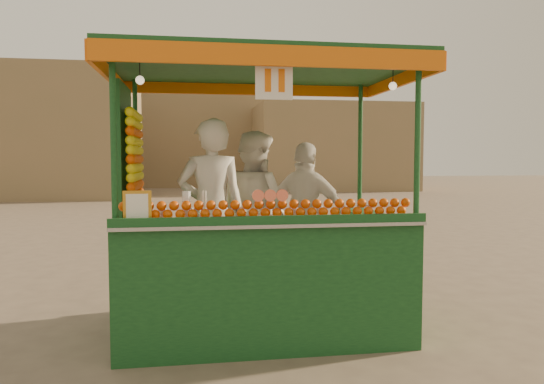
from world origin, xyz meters
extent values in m
plane|color=brown|center=(0.00, 0.00, 0.00)|extent=(90.00, 90.00, 0.00)
cube|color=#856A4B|center=(-9.00, 20.00, 3.00)|extent=(10.00, 6.00, 6.00)
cube|color=#856A4B|center=(7.00, 24.00, 2.50)|extent=(9.00, 6.00, 5.00)
cube|color=#856A4B|center=(-2.00, 30.00, 3.50)|extent=(14.00, 7.00, 7.00)
cube|color=#103C19|center=(-0.47, -0.19, 0.17)|extent=(2.87, 1.76, 0.33)
cylinder|color=black|center=(-1.47, -0.19, 0.20)|extent=(0.40, 0.11, 0.40)
cylinder|color=black|center=(0.52, -0.19, 0.20)|extent=(0.40, 0.11, 0.40)
cube|color=#103C19|center=(-0.47, -0.91, 0.77)|extent=(2.87, 0.33, 0.88)
cube|color=#103C19|center=(-1.74, -0.08, 0.77)|extent=(0.33, 1.43, 0.88)
cube|color=#103C19|center=(0.79, -0.08, 0.77)|extent=(0.33, 1.43, 0.88)
cube|color=#B2B2B7|center=(-0.47, -0.87, 1.23)|extent=(2.87, 0.51, 0.03)
cylinder|color=#103C19|center=(-1.85, -1.02, 1.98)|extent=(0.06, 0.06, 1.54)
cylinder|color=#103C19|center=(0.90, -1.02, 1.98)|extent=(0.06, 0.06, 1.54)
cylinder|color=#103C19|center=(-1.85, 0.64, 1.98)|extent=(0.06, 0.06, 1.54)
cylinder|color=#103C19|center=(0.90, 0.64, 1.98)|extent=(0.06, 0.06, 1.54)
cube|color=#103C19|center=(-0.47, -0.19, 2.80)|extent=(3.09, 1.98, 0.09)
cube|color=orange|center=(-0.47, -1.18, 2.71)|extent=(3.09, 0.04, 0.18)
cube|color=orange|center=(-0.47, 0.80, 2.71)|extent=(3.09, 0.04, 0.18)
cube|color=orange|center=(-2.02, -0.19, 2.71)|extent=(0.04, 1.98, 0.18)
cube|color=orange|center=(1.07, -0.19, 2.71)|extent=(0.04, 1.98, 0.18)
cylinder|color=#FF6D4D|center=(-0.50, -1.02, 1.50)|extent=(0.11, 0.03, 0.11)
cube|color=#BD8323|center=(-1.66, -1.02, 1.40)|extent=(0.24, 0.02, 0.31)
cube|color=white|center=(-0.47, -1.09, 2.51)|extent=(0.33, 0.02, 0.33)
sphere|color=#FFE5B2|center=(-1.63, -0.94, 2.51)|extent=(0.08, 0.08, 0.08)
sphere|color=#FFE5B2|center=(0.68, -0.94, 2.51)|extent=(0.08, 0.08, 0.08)
imported|color=beige|center=(-1.00, -0.24, 1.29)|extent=(0.71, 0.48, 1.91)
imported|color=white|center=(-0.49, 0.27, 1.24)|extent=(1.09, 1.12, 1.82)
imported|color=silver|center=(0.09, 0.11, 1.18)|extent=(1.05, 0.89, 1.69)
camera|label=1|loc=(-1.17, -5.48, 1.83)|focal=33.19mm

